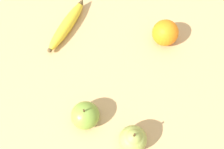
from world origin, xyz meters
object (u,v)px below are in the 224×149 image
object	(u,v)px
pear	(133,139)
apple	(85,115)
orange	(165,33)
banana	(67,25)

from	to	relation	value
pear	apple	distance (m)	0.14
orange	apple	xyz separation A→B (m)	(0.03, 0.36, -0.01)
banana	apple	bearing A→B (deg)	-140.78
banana	pear	xyz separation A→B (m)	(-0.39, 0.18, 0.02)
pear	apple	xyz separation A→B (m)	(0.14, 0.02, -0.01)
banana	pear	distance (m)	0.43
orange	apple	distance (m)	0.36
orange	pear	bearing A→B (deg)	108.35
banana	apple	distance (m)	0.32
orange	pear	distance (m)	0.35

